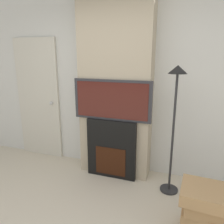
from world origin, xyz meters
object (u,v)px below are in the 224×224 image
at_px(floor_lamp, 175,105).
at_px(fireplace, 112,149).
at_px(television, 112,100).
at_px(box_stack, 205,210).

bearing_deg(floor_lamp, fireplace, 172.78).
height_order(fireplace, television, television).
distance_m(fireplace, box_stack, 1.48).
distance_m(television, floor_lamp, 0.87).
height_order(fireplace, floor_lamp, floor_lamp).
bearing_deg(television, fireplace, 90.00).
bearing_deg(box_stack, fireplace, 148.42).
relative_size(television, box_stack, 2.06).
bearing_deg(fireplace, television, -90.00).
distance_m(fireplace, television, 0.74).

